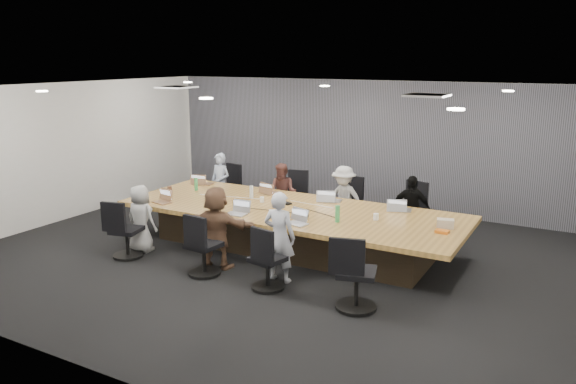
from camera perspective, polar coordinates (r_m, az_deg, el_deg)
The scene contains 40 objects.
floor at distance 9.54m, azimuth -1.17°, elevation -6.64°, with size 10.00×8.00×0.00m, color black.
ceiling at distance 8.96m, azimuth -1.26°, elevation 10.41°, with size 10.00×8.00×0.00m, color white.
wall_back at distance 12.71m, azimuth 7.91°, elevation 4.88°, with size 10.00×2.80×0.00m, color silver.
wall_front at distance 6.15m, azimuth -20.36°, elevation -5.27°, with size 10.00×2.80×0.00m, color silver.
wall_left at distance 12.40m, azimuth -21.67°, elevation 3.83°, with size 8.00×2.80×0.00m, color silver.
curtain at distance 12.64m, azimuth 7.78°, elevation 4.83°, with size 9.80×0.04×2.80m, color #5B5A65.
conference_table at distance 9.82m, azimuth 0.28°, elevation -3.56°, with size 6.00×2.20×0.74m.
chair_0 at distance 12.48m, azimuth -5.92°, elevation -0.00°, with size 0.51×0.51×0.76m, color black, non-canonical shape.
chair_1 at distance 11.68m, azimuth 0.32°, elevation -0.80°, with size 0.53×0.53×0.79m, color black, non-canonical shape.
chair_2 at distance 11.13m, azimuth 6.35°, elevation -1.63°, with size 0.53×0.53×0.78m, color black, non-canonical shape.
chair_3 at distance 10.71m, azimuth 12.84°, elevation -2.32°, with size 0.57×0.57×0.85m, color black, non-canonical shape.
chair_4 at distance 9.80m, azimuth -16.06°, elevation -4.19°, with size 0.53×0.53×0.79m, color black, non-canonical shape.
chair_5 at distance 8.78m, azimuth -8.55°, elevation -5.85°, with size 0.54×0.54×0.80m, color black, non-canonical shape.
chair_6 at distance 8.18m, azimuth -2.09°, elevation -7.33°, with size 0.51×0.51×0.76m, color black, non-canonical shape.
chair_7 at distance 7.58m, azimuth 6.98°, elevation -8.69°, with size 0.59×0.59×0.87m, color black, non-canonical shape.
person_0 at distance 12.14m, azimuth -6.89°, elevation 0.89°, with size 0.47×0.31×1.30m, color #AEBDDC.
laptop_0 at distance 11.69m, azimuth -8.48°, elevation 0.85°, with size 0.34×0.23×0.02m, color #8C6647.
person_1 at distance 11.34m, azimuth -0.53°, elevation -0.13°, with size 0.59×0.46×1.22m, color brown.
laptop_1 at distance 10.84m, azimuth -1.96°, elevation -0.01°, with size 0.34×0.23×0.02m, color #8C6647.
person_2 at distance 10.75m, azimuth 5.66°, elevation -0.75°, with size 0.83×0.48×1.29m, color #A1A1A1.
laptop_2 at distance 10.24m, azimuth 4.45°, elevation -0.86°, with size 0.35×0.24×0.02m, color #B2B2B7.
person_3 at distance 10.33m, azimuth 12.35°, elevation -1.74°, with size 0.73×0.30×1.25m, color black.
laptop_3 at distance 9.79m, azimuth 11.45°, elevation -1.78°, with size 0.33×0.23×0.02m, color #B2B2B7.
person_4 at distance 9.99m, azimuth -14.72°, elevation -2.62°, with size 0.57×0.37×1.17m, color #A1A1A1.
laptop_4 at distance 10.33m, azimuth -12.69°, elevation -1.03°, with size 0.32×0.22×0.02m, color #8C6647.
person_5 at distance 8.96m, azimuth -7.25°, elevation -3.59°, with size 1.24×0.39×1.33m, color brown.
laptop_5 at distance 9.37m, azimuth -5.29°, elevation -2.25°, with size 0.33×0.23×0.02m, color #B2B2B7.
person_6 at distance 8.36m, azimuth -0.87°, elevation -4.58°, with size 0.51×0.33×1.39m, color #B1B4C1.
laptop_6 at distance 8.80m, azimuth 0.91°, elevation -3.25°, with size 0.32×0.22×0.02m, color #B2B2B7.
bottle_green_left at distance 11.14m, azimuth -9.33°, elevation 0.79°, with size 0.07×0.07×0.25m, color green.
bottle_green_right at distance 8.92m, azimuth 5.05°, elevation -2.22°, with size 0.07×0.07×0.27m, color green.
bottle_clear at distance 10.40m, azimuth -3.74°, elevation -0.00°, with size 0.07×0.07×0.24m, color silver.
cup_white_far at distance 10.12m, azimuth -2.66°, elevation -0.77°, with size 0.08×0.08×0.10m, color white.
cup_white_near at distance 9.13m, azimuth 8.92°, elevation -2.50°, with size 0.08×0.08×0.11m, color white.
mug_brown at distance 11.14m, azimuth -11.94°, elevation 0.31°, with size 0.09×0.09×0.11m, color brown.
mic_left at distance 10.04m, azimuth -5.11°, elevation -1.14°, with size 0.14×0.09×0.03m, color black.
mic_right at distance 9.98m, azimuth -0.13°, elevation -1.15°, with size 0.16×0.11×0.03m, color black.
stapler at distance 9.21m, azimuth 1.67°, elevation -2.37°, with size 0.15×0.04×0.06m, color black.
canvas_bag at distance 8.94m, azimuth 15.69°, elevation -3.10°, with size 0.25×0.16×0.14m, color #C0AF94.
snack_packet at distance 8.68m, azimuth 15.40°, elevation -3.89°, with size 0.20×0.13×0.04m, color #CF6216.
Camera 1 is at (4.50, -7.73, 3.30)m, focal length 35.00 mm.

